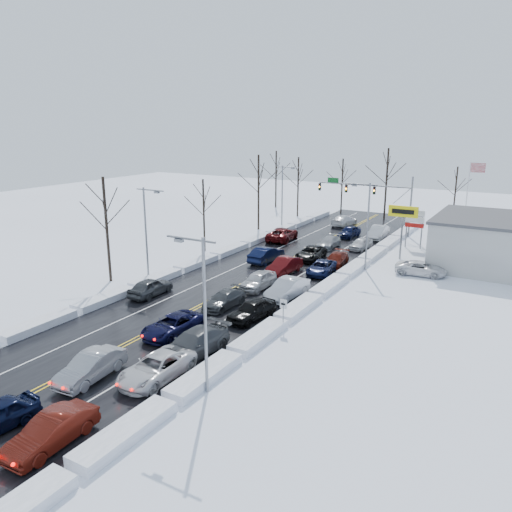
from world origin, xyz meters
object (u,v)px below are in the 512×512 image
Objects in this scene: traffic_signal_mast at (374,193)px; oncoming_car_0 at (266,262)px; tires_plus_sign at (403,215)px; flagpole at (469,194)px.

traffic_signal_mast reaches higher than oncoming_car_0.
oncoming_car_0 is (-12.35, -8.48, -4.99)m from tires_plus_sign.
tires_plus_sign is at bearing -143.23° from oncoming_car_0.
traffic_signal_mast is 13.92m from tires_plus_sign.
tires_plus_sign is at bearing -59.54° from traffic_signal_mast.
flagpole is (4.67, 14.01, 0.93)m from tires_plus_sign.
flagpole is at bearing -124.83° from oncoming_car_0.
tires_plus_sign reaches higher than oncoming_car_0.
traffic_signal_mast is at bearing 120.46° from tires_plus_sign.
flagpole reaches higher than tires_plus_sign.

